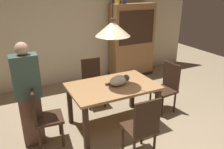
% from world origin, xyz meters
% --- Properties ---
extents(ground, '(10.00, 10.00, 0.00)m').
position_xyz_m(ground, '(0.00, 0.00, 0.00)').
color(ground, '#998466').
extents(back_wall, '(6.40, 0.10, 2.90)m').
position_xyz_m(back_wall, '(0.00, 2.65, 1.45)').
color(back_wall, beige).
rests_on(back_wall, ground).
extents(dining_table, '(1.40, 0.90, 0.75)m').
position_xyz_m(dining_table, '(-0.15, 0.40, 0.65)').
color(dining_table, '#A87A4C').
rests_on(dining_table, ground).
extents(chair_right_side, '(0.44, 0.44, 0.93)m').
position_xyz_m(chair_right_side, '(0.98, 0.41, 0.51)').
color(chair_right_side, '#382316').
rests_on(chair_right_side, ground).
extents(chair_left_side, '(0.44, 0.44, 0.93)m').
position_xyz_m(chair_left_side, '(-1.27, 0.41, 0.51)').
color(chair_left_side, '#382316').
rests_on(chair_left_side, ground).
extents(chair_near_front, '(0.41, 0.41, 0.93)m').
position_xyz_m(chair_near_front, '(-0.15, -0.48, 0.51)').
color(chair_near_front, '#382316').
rests_on(chair_near_front, ground).
extents(chair_far_back, '(0.42, 0.42, 0.93)m').
position_xyz_m(chair_far_back, '(-0.14, 1.28, 0.51)').
color(chair_far_back, '#382316').
rests_on(chair_far_back, ground).
extents(cat_sleeping, '(0.41, 0.32, 0.16)m').
position_xyz_m(cat_sleeping, '(-0.04, 0.38, 0.83)').
color(cat_sleeping, beige).
rests_on(cat_sleeping, dining_table).
extents(pendant_lamp, '(0.52, 0.52, 1.30)m').
position_xyz_m(pendant_lamp, '(-0.15, 0.40, 1.66)').
color(pendant_lamp, beige).
extents(hutch_bookcase, '(1.12, 0.45, 1.85)m').
position_xyz_m(hutch_bookcase, '(1.36, 2.32, 0.89)').
color(hutch_bookcase, olive).
rests_on(hutch_bookcase, ground).
extents(book_yellow_short, '(0.04, 0.20, 0.18)m').
position_xyz_m(book_yellow_short, '(0.93, 2.32, 1.94)').
color(book_yellow_short, gold).
rests_on(book_yellow_short, hutch_bookcase).
extents(person_standing, '(0.36, 0.22, 1.57)m').
position_xyz_m(person_standing, '(-1.42, 0.53, 0.79)').
color(person_standing, brown).
rests_on(person_standing, ground).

